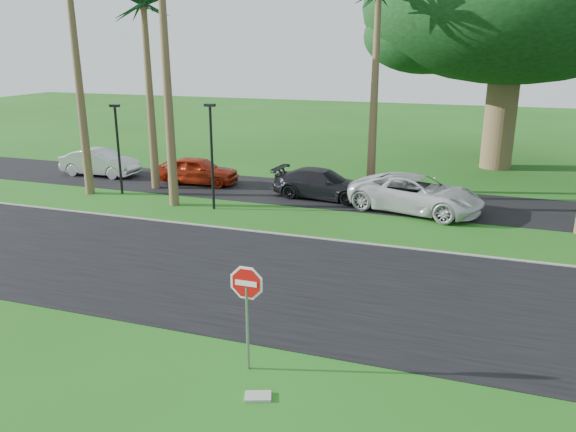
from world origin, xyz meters
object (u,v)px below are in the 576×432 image
Objects in this scene: stop_sign_near at (247,297)px; car_silver at (100,163)px; car_minivan at (416,194)px; car_dark at (322,184)px; car_red at (199,171)px.

stop_sign_near reaches higher than car_silver.
car_minivan is (2.07, 13.96, -0.97)m from stop_sign_near.
stop_sign_near reaches higher than car_dark.
car_red is 6.96m from car_dark.
car_dark is 4.55m from car_minivan.
stop_sign_near is 0.59× the size of car_silver.
car_dark is (-2.40, 14.83, -1.09)m from stop_sign_near.
car_minivan is at bearing 81.56° from stop_sign_near.
car_silver is at bearing 91.95° from car_dark.
stop_sign_near is at bearing -153.96° from car_red.
car_silver is 1.06× the size of car_red.
stop_sign_near is at bearing -175.00° from car_minivan.
stop_sign_near is 18.12m from car_red.
car_silver is 13.09m from car_dark.
car_silver is at bearing 134.93° from stop_sign_near.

